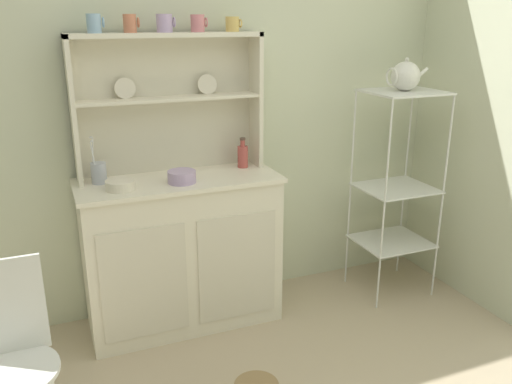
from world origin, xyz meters
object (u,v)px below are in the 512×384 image
(wire_chair, at_px, (7,349))
(bowl_mixing_large, at_px, (120,185))
(utensil_jar, at_px, (99,172))
(bakers_rack, at_px, (397,174))
(hutch_cabinet, at_px, (182,250))
(hutch_shelf_unit, at_px, (167,93))
(jam_bottle, at_px, (243,156))
(porcelain_teapot, at_px, (405,76))
(cup_sky_0, at_px, (94,23))

(wire_chair, relative_size, bowl_mixing_large, 5.69)
(wire_chair, distance_m, utensil_jar, 1.05)
(bakers_rack, bearing_deg, utensil_jar, 173.32)
(hutch_cabinet, height_order, utensil_jar, utensil_jar)
(hutch_cabinet, height_order, bowl_mixing_large, bowl_mixing_large)
(wire_chair, bearing_deg, hutch_shelf_unit, 39.75)
(jam_bottle, bearing_deg, utensil_jar, -179.40)
(utensil_jar, height_order, porcelain_teapot, porcelain_teapot)
(hutch_cabinet, relative_size, bowl_mixing_large, 7.31)
(hutch_shelf_unit, relative_size, utensil_jar, 4.09)
(hutch_cabinet, height_order, jam_bottle, jam_bottle)
(bakers_rack, height_order, wire_chair, bakers_rack)
(cup_sky_0, xyz_separation_m, bowl_mixing_large, (0.03, -0.20, -0.78))
(jam_bottle, xyz_separation_m, utensil_jar, (-0.81, -0.01, -0.01))
(jam_bottle, bearing_deg, bowl_mixing_large, -167.54)
(porcelain_teapot, bearing_deg, hutch_shelf_unit, 167.70)
(wire_chair, distance_m, jam_bottle, 1.59)
(utensil_jar, relative_size, porcelain_teapot, 0.96)
(hutch_shelf_unit, distance_m, wire_chair, 1.50)
(utensil_jar, bearing_deg, bowl_mixing_large, -60.48)
(hutch_cabinet, height_order, bakers_rack, bakers_rack)
(hutch_shelf_unit, bearing_deg, bakers_rack, -12.28)
(jam_bottle, bearing_deg, cup_sky_0, 177.28)
(hutch_shelf_unit, relative_size, wire_chair, 1.20)
(bowl_mixing_large, bearing_deg, jam_bottle, 12.46)
(cup_sky_0, bearing_deg, hutch_cabinet, -19.09)
(jam_bottle, relative_size, utensil_jar, 0.69)
(hutch_shelf_unit, distance_m, jam_bottle, 0.55)
(cup_sky_0, xyz_separation_m, utensil_jar, (-0.05, -0.04, -0.74))
(hutch_shelf_unit, relative_size, jam_bottle, 5.88)
(wire_chair, distance_m, porcelain_teapot, 2.45)
(cup_sky_0, relative_size, utensil_jar, 0.37)
(cup_sky_0, distance_m, bowl_mixing_large, 0.80)
(hutch_cabinet, bearing_deg, bakers_rack, -5.38)
(bowl_mixing_large, relative_size, jam_bottle, 0.86)
(bakers_rack, distance_m, jam_bottle, 0.97)
(hutch_shelf_unit, xyz_separation_m, bakers_rack, (1.34, -0.29, -0.52))
(bowl_mixing_large, bearing_deg, bakers_rack, -1.82)
(cup_sky_0, bearing_deg, jam_bottle, -2.72)
(hutch_shelf_unit, xyz_separation_m, jam_bottle, (0.40, -0.08, -0.37))
(jam_bottle, distance_m, porcelain_teapot, 1.05)
(jam_bottle, distance_m, utensil_jar, 0.81)
(hutch_shelf_unit, xyz_separation_m, wire_chair, (-0.87, -0.93, -0.79))
(hutch_cabinet, relative_size, wire_chair, 1.28)
(bakers_rack, height_order, porcelain_teapot, porcelain_teapot)
(cup_sky_0, height_order, utensil_jar, cup_sky_0)
(wire_chair, relative_size, jam_bottle, 4.91)
(bakers_rack, distance_m, utensil_jar, 1.76)
(porcelain_teapot, bearing_deg, bowl_mixing_large, 178.18)
(cup_sky_0, bearing_deg, hutch_shelf_unit, 6.88)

